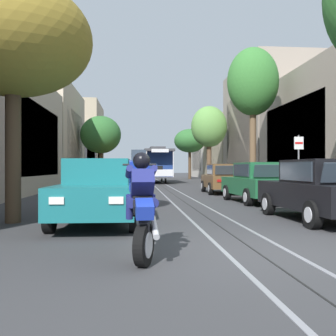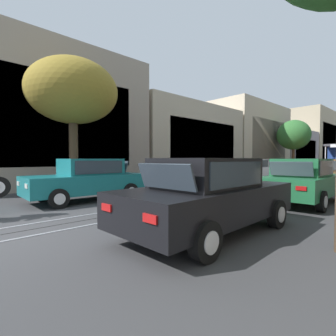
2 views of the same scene
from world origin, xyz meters
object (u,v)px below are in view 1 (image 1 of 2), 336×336
(parked_car_white_mid_left, at_px, (123,178))
(pedestrian_on_right_pavement, at_px, (226,173))
(street_tree_kerb_right_fourth, at_px, (190,141))
(parked_car_orange_fifth_left, at_px, (125,175))
(street_tree_kerb_left_second, at_px, (101,135))
(street_tree_kerb_right_mid, at_px, (209,127))
(motorcycle_with_rider, at_px, (141,200))
(parked_car_brown_mid_right, at_px, (223,178))
(parked_car_black_fourth_left, at_px, (122,176))
(parked_car_black_near_right, at_px, (321,190))
(cable_car_trolley, at_px, (156,165))
(parked_car_red_second_left, at_px, (113,183))
(street_tree_kerb_right_second, at_px, (253,83))
(pedestrian_on_left_pavement, at_px, (312,179))
(street_sign_post, at_px, (299,161))
(parked_car_green_second_right, at_px, (258,182))
(street_tree_kerb_left_near, at_px, (13,41))
(parked_car_teal_near_left, at_px, (99,191))

(parked_car_white_mid_left, height_order, pedestrian_on_right_pavement, pedestrian_on_right_pavement)
(parked_car_white_mid_left, relative_size, street_tree_kerb_right_fourth, 0.70)
(parked_car_orange_fifth_left, height_order, street_tree_kerb_left_second, street_tree_kerb_left_second)
(street_tree_kerb_right_mid, xyz_separation_m, motorcycle_with_rider, (-6.90, -30.80, -4.38))
(parked_car_brown_mid_right, height_order, street_tree_kerb_left_second, street_tree_kerb_left_second)
(street_tree_kerb_right_fourth, bearing_deg, parked_car_black_fourth_left, -109.73)
(parked_car_black_near_right, xyz_separation_m, pedestrian_on_right_pavement, (2.81, 22.39, 0.17))
(parked_car_orange_fifth_left, xyz_separation_m, cable_car_trolley, (2.84, 3.83, 0.86))
(parked_car_red_second_left, xyz_separation_m, street_tree_kerb_left_second, (-2.27, 20.45, 3.54))
(street_tree_kerb_right_mid, xyz_separation_m, cable_car_trolley, (-5.02, 0.42, -3.59))
(parked_car_black_fourth_left, relative_size, street_tree_kerb_right_second, 0.52)
(parked_car_orange_fifth_left, xyz_separation_m, pedestrian_on_left_pavement, (8.65, -16.63, 0.08))
(parked_car_brown_mid_right, bearing_deg, pedestrian_on_left_pavement, -52.96)
(parked_car_white_mid_left, distance_m, parked_car_black_fourth_left, 5.66)
(parked_car_white_mid_left, distance_m, street_sign_post, 9.87)
(street_tree_kerb_right_second, xyz_separation_m, pedestrian_on_right_pavement, (0.64, 9.48, -5.44))
(parked_car_green_second_right, bearing_deg, street_tree_kerb_left_second, 111.28)
(parked_car_brown_mid_right, xyz_separation_m, motorcycle_with_rider, (-4.63, -14.82, 0.08))
(parked_car_black_fourth_left, distance_m, pedestrian_on_left_pavement, 13.59)
(parked_car_red_second_left, height_order, parked_car_black_fourth_left, same)
(parked_car_red_second_left, relative_size, street_tree_kerb_left_near, 0.73)
(street_tree_kerb_left_second, xyz_separation_m, pedestrian_on_left_pavement, (10.91, -18.80, -3.47))
(parked_car_teal_near_left, height_order, parked_car_black_near_right, same)
(parked_car_red_second_left, bearing_deg, parked_car_black_near_right, -43.25)
(parked_car_teal_near_left, height_order, pedestrian_on_left_pavement, parked_car_teal_near_left)
(parked_car_white_mid_left, xyz_separation_m, parked_car_black_fourth_left, (-0.24, 5.66, 0.00))
(pedestrian_on_left_pavement, xyz_separation_m, pedestrian_on_right_pavement, (-0.19, 15.43, 0.09))
(parked_car_orange_fifth_left, relative_size, street_tree_kerb_right_second, 0.51)
(parked_car_red_second_left, bearing_deg, parked_car_white_mid_left, 88.37)
(parked_car_red_second_left, relative_size, parked_car_brown_mid_right, 1.00)
(parked_car_black_near_right, relative_size, street_tree_kerb_left_second, 0.73)
(parked_car_green_second_right, relative_size, street_tree_kerb_right_mid, 0.61)
(parked_car_teal_near_left, height_order, cable_car_trolley, cable_car_trolley)
(motorcycle_with_rider, bearing_deg, pedestrian_on_right_pavement, 74.02)
(street_tree_kerb_left_near, distance_m, street_tree_kerb_right_second, 16.20)
(parked_car_black_near_right, relative_size, street_sign_post, 1.68)
(parked_car_white_mid_left, distance_m, motorcycle_with_rider, 15.57)
(parked_car_red_second_left, xyz_separation_m, street_tree_kerb_left_near, (-2.19, -5.01, 3.75))
(parked_car_black_near_right, distance_m, pedestrian_on_left_pavement, 7.58)
(street_tree_kerb_right_fourth, xyz_separation_m, pedestrian_on_left_pavement, (1.00, -31.90, -3.89))
(parked_car_green_second_right, bearing_deg, parked_car_orange_fifth_left, 107.34)
(parked_car_red_second_left, distance_m, motorcycle_with_rider, 9.16)
(parked_car_orange_fifth_left, xyz_separation_m, street_tree_kerb_right_second, (7.81, -10.68, 5.61))
(parked_car_brown_mid_right, height_order, cable_car_trolley, cable_car_trolley)
(parked_car_black_fourth_left, bearing_deg, street_tree_kerb_left_second, 104.86)
(parked_car_black_near_right, distance_m, cable_car_trolley, 27.58)
(parked_car_black_near_right, bearing_deg, street_tree_kerb_right_mid, 85.32)
(parked_car_orange_fifth_left, relative_size, pedestrian_on_right_pavement, 2.56)
(parked_car_teal_near_left, bearing_deg, street_tree_kerb_left_second, 94.97)
(parked_car_green_second_right, relative_size, street_tree_kerb_left_second, 0.73)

